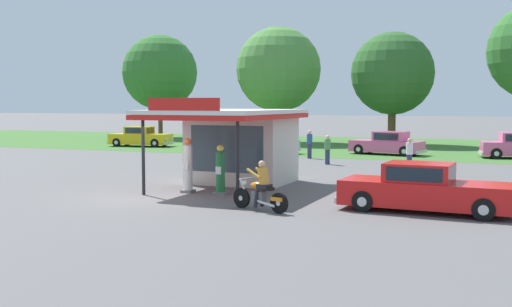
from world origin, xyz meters
The scene contains 17 objects.
ground_plane centered at (0.00, 0.00, 0.00)m, with size 300.00×300.00×0.00m, color #5B5959.
grass_verge_strip centered at (0.00, 30.00, 0.00)m, with size 120.00×24.00×0.01m, color #3D6B2D.
service_station_kiosk centered at (1.40, 4.87, 1.80)m, with size 4.66×6.98×3.53m.
gas_pump_nearside centered at (0.72, 1.71, 0.94)m, with size 0.44×0.44×2.05m.
gas_pump_offside centered at (2.07, 1.71, 0.83)m, with size 0.44×0.44×1.84m.
motorcycle_with_rider centered at (4.76, -1.01, 0.65)m, with size 2.11×0.94×1.58m.
featured_classic_sedan centered at (9.51, 0.75, 0.68)m, with size 5.48×2.18×1.51m.
parked_car_back_row_far_right centered at (-14.85, 22.82, 0.70)m, with size 5.06×2.41×1.54m.
parked_car_back_row_right centered at (4.39, 22.14, 0.69)m, with size 5.05×2.78×1.51m.
parked_car_back_row_left centered at (-3.65, 20.40, 0.67)m, with size 5.37×2.92×1.49m.
bystander_strolling_foreground centered at (0.56, 17.45, 0.91)m, with size 0.34×0.34×1.72m.
bystander_admiring_sedan centered at (-1.72, 8.64, 0.94)m, with size 0.34×0.34×1.77m.
bystander_leaning_by_kiosk centered at (7.26, 12.49, 0.86)m, with size 0.34×0.34×1.63m.
bystander_standing_back_lot centered at (2.58, 14.27, 0.84)m, with size 0.34×0.34×1.61m.
tree_oak_right centered at (-19.96, 34.44, 6.22)m, with size 7.24×7.24×9.96m.
tree_oak_left centered at (2.83, 32.45, 5.73)m, with size 6.67×6.67×9.09m.
tree_oak_centre centered at (-6.67, 31.61, 6.21)m, with size 7.20×7.20×9.82m.
Camera 1 is at (11.97, -19.09, 3.35)m, focal length 44.29 mm.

